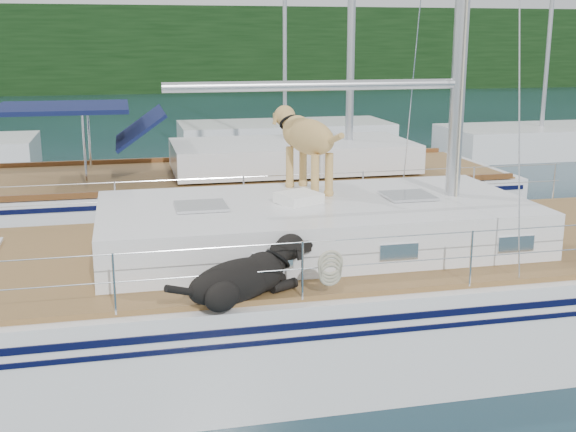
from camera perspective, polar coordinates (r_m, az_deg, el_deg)
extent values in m
plane|color=black|center=(9.21, -2.80, -10.18)|extent=(120.00, 120.00, 0.00)
cube|color=black|center=(53.31, -11.62, 12.75)|extent=(90.00, 3.00, 6.00)
cube|color=#595147|center=(54.60, -11.53, 10.25)|extent=(92.00, 1.00, 1.20)
cube|color=white|center=(9.02, -2.84, -7.27)|extent=(12.00, 3.80, 1.40)
cube|color=olive|center=(8.78, -2.89, -2.82)|extent=(11.52, 3.50, 0.06)
cube|color=white|center=(8.87, 2.18, -0.61)|extent=(5.20, 2.50, 0.55)
cylinder|color=silver|center=(8.60, 2.28, 10.26)|extent=(3.60, 0.12, 0.12)
cylinder|color=silver|center=(6.97, -0.44, -2.19)|extent=(10.56, 0.01, 0.01)
cylinder|color=silver|center=(10.32, -4.63, 3.04)|extent=(10.56, 0.01, 0.01)
cube|color=blue|center=(9.90, -3.77, -0.57)|extent=(0.76, 0.58, 0.05)
cube|color=white|center=(8.72, 0.86, 1.43)|extent=(0.61, 0.57, 0.12)
torus|color=#BDB495|center=(7.05, 3.37, -3.72)|extent=(0.33, 0.11, 0.32)
cube|color=white|center=(14.64, -4.25, 0.79)|extent=(11.00, 3.50, 1.30)
cube|color=olive|center=(14.51, -4.30, 3.29)|extent=(10.56, 3.29, 0.06)
cube|color=white|center=(14.67, 0.33, 4.83)|extent=(4.80, 2.30, 0.55)
cube|color=#101944|center=(14.21, -17.40, 8.18)|extent=(2.40, 2.30, 0.08)
cube|color=white|center=(25.11, -0.25, 6.17)|extent=(7.20, 3.00, 1.10)
cube|color=white|center=(25.40, 19.31, 5.48)|extent=(6.40, 3.00, 1.10)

